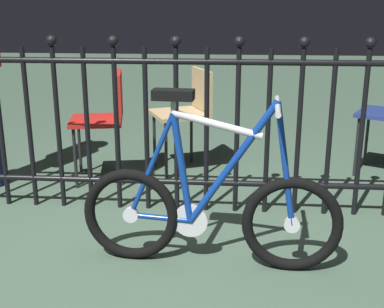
% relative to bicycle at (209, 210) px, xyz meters
% --- Properties ---
extents(ground_plane, '(20.00, 20.00, 0.00)m').
position_rel_bicycle_xyz_m(ground_plane, '(-0.20, -0.08, -0.31)').
color(ground_plane, '#405745').
extents(iron_fence, '(4.71, 0.07, 1.15)m').
position_rel_bicycle_xyz_m(iron_fence, '(-0.28, 0.71, 0.28)').
color(iron_fence, black).
rests_on(iron_fence, ground).
extents(bicycle, '(1.33, 0.40, 0.92)m').
position_rel_bicycle_xyz_m(bicycle, '(0.00, 0.00, 0.00)').
color(bicycle, black).
rests_on(bicycle, ground).
extents(chair_red, '(0.44, 0.44, 0.82)m').
position_rel_bicycle_xyz_m(chair_red, '(-0.82, 1.23, 0.21)').
color(chair_red, black).
rests_on(chair_red, ground).
extents(chair_tan, '(0.53, 0.53, 0.80)m').
position_rel_bicycle_xyz_m(chair_tan, '(-0.24, 1.52, 0.20)').
color(chair_tan, black).
rests_on(chair_tan, ground).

